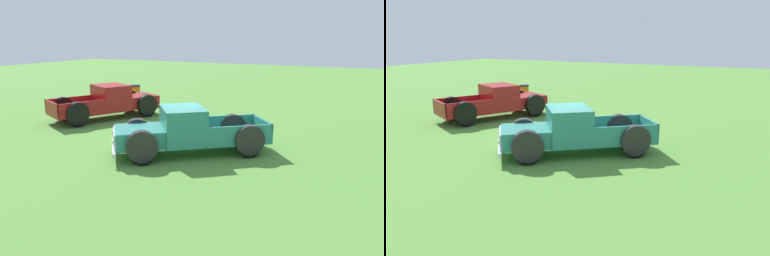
{
  "view_description": "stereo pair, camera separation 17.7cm",
  "coord_description": "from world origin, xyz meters",
  "views": [
    {
      "loc": [
        -12.08,
        -6.71,
        4.01
      ],
      "look_at": [
        -0.9,
        -0.86,
        0.9
      ],
      "focal_mm": 35.24,
      "sensor_mm": 36.0,
      "label": 1
    },
    {
      "loc": [
        -12.0,
        -6.86,
        4.01
      ],
      "look_at": [
        -0.9,
        -0.86,
        0.9
      ],
      "focal_mm": 35.24,
      "sensor_mm": 36.0,
      "label": 2
    }
  ],
  "objects": [
    {
      "name": "trash_can",
      "position": [
        7.43,
        7.54,
        0.48
      ],
      "size": [
        0.59,
        0.59,
        0.95
      ],
      "color": "orange",
      "rests_on": "ground_plane"
    },
    {
      "name": "ground_plane",
      "position": [
        0.0,
        0.0,
        0.0
      ],
      "size": [
        80.0,
        80.0,
        0.0
      ],
      "primitive_type": "plane",
      "color": "#548C38"
    },
    {
      "name": "pickup_truck_foreground",
      "position": [
        -1.14,
        -0.57,
        0.78
      ],
      "size": [
        4.86,
        5.3,
        1.63
      ],
      "color": "#2D8475",
      "rests_on": "ground_plane"
    },
    {
      "name": "pickup_truck_behind_left",
      "position": [
        2.48,
        5.36,
        0.79
      ],
      "size": [
        5.69,
        3.98,
        1.65
      ],
      "color": "maroon",
      "rests_on": "ground_plane"
    }
  ]
}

